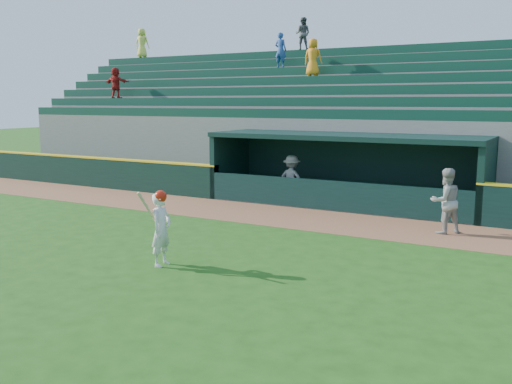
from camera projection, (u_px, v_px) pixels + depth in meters
The scene contains 9 objects.
ground at pixel (222, 257), 13.17m from camera, with size 120.00×120.00×0.00m, color #1E4B12.
warning_track at pixel (310, 219), 17.37m from camera, with size 40.00×3.00×0.01m, color brown.
field_wall_left at pixel (68, 170), 24.70m from camera, with size 15.50×0.30×1.20m, color black.
wall_stripe_left at pixel (67, 156), 24.60m from camera, with size 15.50×0.32×0.06m, color yellow.
dugout_player_front at pixel (445, 201), 15.39m from camera, with size 0.87×0.68×1.79m, color #979792.
dugout_player_inside at pixel (292, 179), 20.13m from camera, with size 1.09×0.63×1.69m, color #979893.
dugout at pixel (347, 165), 19.82m from camera, with size 9.40×2.80×2.46m.
stands at pixel (387, 130), 23.58m from camera, with size 34.50×6.25×7.59m.
batter_at_plate at pixel (161, 228), 12.36m from camera, with size 0.50×0.79×1.68m.
Camera 1 is at (7.03, -10.69, 3.55)m, focal length 40.00 mm.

